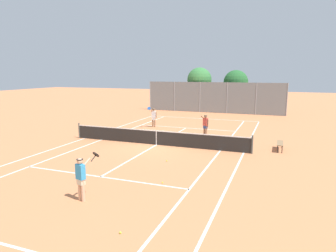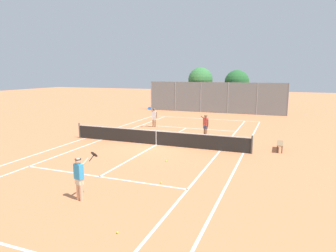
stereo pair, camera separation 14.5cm
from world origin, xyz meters
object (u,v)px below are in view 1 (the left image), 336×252
(loose_tennis_ball_1, at_px, (166,140))
(courtside_bench, at_px, (280,144))
(player_near_side, at_px, (81,176))
(tree_behind_right, at_px, (236,83))
(loose_tennis_ball_3, at_px, (232,142))
(loose_tennis_ball_0, at_px, (120,233))
(tree_behind_left, at_px, (200,81))
(tennis_net, at_px, (156,137))
(loose_tennis_ball_5, at_px, (167,161))
(player_far_right, at_px, (205,124))
(loose_tennis_ball_2, at_px, (162,182))
(player_far_left, at_px, (154,116))

(loose_tennis_ball_1, xyz_separation_m, courtside_bench, (7.32, -0.07, 0.38))
(player_near_side, distance_m, tree_behind_right, 27.89)
(loose_tennis_ball_3, bearing_deg, loose_tennis_ball_0, -95.37)
(tree_behind_right, bearing_deg, tree_behind_left, -173.93)
(loose_tennis_ball_0, bearing_deg, loose_tennis_ball_1, 104.77)
(tennis_net, xyz_separation_m, loose_tennis_ball_5, (1.92, -3.15, -0.48))
(player_far_right, distance_m, loose_tennis_ball_0, 13.89)
(loose_tennis_ball_3, bearing_deg, tree_behind_right, 97.77)
(player_near_side, height_order, loose_tennis_ball_2, player_near_side)
(loose_tennis_ball_3, bearing_deg, player_far_right, 153.16)
(loose_tennis_ball_1, xyz_separation_m, loose_tennis_ball_5, (1.79, -4.61, 0.00))
(player_far_right, xyz_separation_m, tree_behind_right, (-0.17, 15.43, 2.43))
(tree_behind_right, bearing_deg, player_far_right, -89.37)
(loose_tennis_ball_2, bearing_deg, tree_behind_left, 101.26)
(player_far_left, height_order, loose_tennis_ball_3, player_far_left)
(courtside_bench, distance_m, tree_behind_right, 18.59)
(tree_behind_left, xyz_separation_m, tree_behind_right, (4.21, 0.45, -0.29))
(loose_tennis_ball_2, bearing_deg, player_near_side, -128.59)
(player_far_left, xyz_separation_m, loose_tennis_ball_0, (5.94, -16.14, -0.89))
(courtside_bench, bearing_deg, tree_behind_right, 106.66)
(loose_tennis_ball_0, relative_size, loose_tennis_ball_5, 1.00)
(player_far_left, relative_size, loose_tennis_ball_0, 26.88)
(loose_tennis_ball_0, xyz_separation_m, loose_tennis_ball_5, (-1.31, 7.15, 0.00))
(player_far_right, distance_m, tree_behind_left, 15.85)
(loose_tennis_ball_3, bearing_deg, loose_tennis_ball_5, -113.99)
(player_far_left, xyz_separation_m, loose_tennis_ball_5, (4.64, -8.99, -0.89))
(loose_tennis_ball_0, distance_m, tree_behind_left, 29.52)
(tree_behind_left, height_order, tree_behind_right, tree_behind_left)
(player_far_left, height_order, loose_tennis_ball_0, player_far_left)
(player_far_right, height_order, tree_behind_left, tree_behind_left)
(tennis_net, height_order, loose_tennis_ball_5, tennis_net)
(loose_tennis_ball_2, height_order, tree_behind_right, tree_behind_right)
(tennis_net, xyz_separation_m, loose_tennis_ball_3, (4.43, 2.48, -0.48))
(loose_tennis_ball_2, relative_size, tree_behind_right, 0.01)
(player_near_side, height_order, loose_tennis_ball_1, player_near_side)
(tennis_net, height_order, player_near_side, player_near_side)
(player_far_left, xyz_separation_m, courtside_bench, (10.16, -4.46, -0.52))
(player_far_left, relative_size, player_far_right, 1.11)
(tennis_net, xyz_separation_m, loose_tennis_ball_2, (2.88, -6.15, -0.48))
(loose_tennis_ball_5, bearing_deg, loose_tennis_ball_1, 111.28)
(player_far_right, height_order, courtside_bench, player_far_right)
(tree_behind_left, bearing_deg, tree_behind_right, 6.07)
(player_far_right, bearing_deg, loose_tennis_ball_1, -136.86)
(tree_behind_left, bearing_deg, loose_tennis_ball_2, -78.74)
(tree_behind_left, bearing_deg, loose_tennis_ball_3, -68.06)
(loose_tennis_ball_1, distance_m, courtside_bench, 7.33)
(tree_behind_left, bearing_deg, loose_tennis_ball_0, -79.66)
(courtside_bench, xyz_separation_m, tree_behind_left, (-9.48, 17.14, 3.22))
(loose_tennis_ball_1, bearing_deg, player_far_right, 43.14)
(player_near_side, distance_m, courtside_bench, 12.16)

